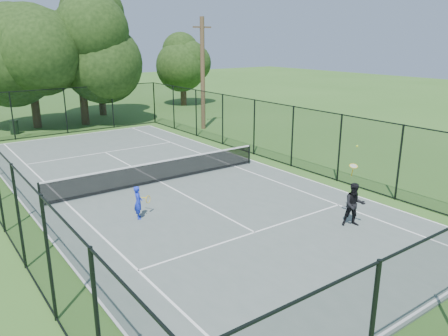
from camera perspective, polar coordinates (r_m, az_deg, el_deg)
ground at (r=19.29m, az=-8.29°, el=-1.99°), size 120.00×120.00×0.00m
tennis_court at (r=19.28m, az=-8.29°, el=-1.90°), size 11.00×24.00×0.06m
tennis_net at (r=19.12m, az=-8.36°, el=-0.34°), size 10.08×0.08×0.95m
fence at (r=18.87m, az=-8.47°, el=2.33°), size 13.10×26.10×3.00m
tree_near_left at (r=33.43m, az=-24.11°, el=13.23°), size 6.17×6.17×8.05m
tree_near_mid at (r=33.44m, az=-18.35°, el=13.87°), size 6.18×6.18×8.09m
tree_near_right at (r=37.29m, az=-16.21°, el=15.84°), size 6.86×6.86×9.47m
tree_far_right at (r=41.55m, az=-5.42°, el=13.50°), size 4.78×4.78×6.33m
trash_bin_right at (r=32.03m, az=-25.72°, el=4.84°), size 0.58×0.58×0.93m
utility_pole at (r=30.33m, az=-2.80°, el=12.23°), size 1.40×0.30×7.47m
player_blue at (r=15.41m, az=-11.13°, el=-4.41°), size 0.79×0.50×1.17m
player_black at (r=15.11m, az=16.65°, el=-4.59°), size 0.92×0.93×2.62m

